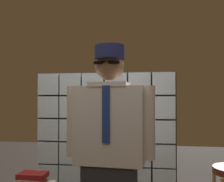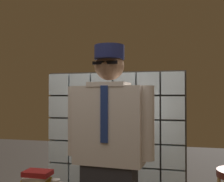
{
  "view_description": "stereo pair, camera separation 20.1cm",
  "coord_description": "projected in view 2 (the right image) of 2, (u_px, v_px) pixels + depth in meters",
  "views": [
    {
      "loc": [
        0.55,
        -1.67,
        1.36
      ],
      "look_at": [
        0.25,
        0.42,
        1.4
      ],
      "focal_mm": 43.41,
      "sensor_mm": 36.0,
      "label": 1
    },
    {
      "loc": [
        0.75,
        -1.63,
        1.36
      ],
      "look_at": [
        0.25,
        0.42,
        1.4
      ],
      "focal_mm": 43.41,
      "sensor_mm": 36.0,
      "label": 2
    }
  ],
  "objects": [
    {
      "name": "glass_block_wall",
      "position": [
        114.0,
        142.0,
        3.22
      ],
      "size": [
        1.68,
        0.1,
        1.68
      ],
      "color": "silver",
      "rests_on": "ground"
    },
    {
      "name": "book_stack",
      "position": [
        36.0,
        180.0,
        2.38
      ],
      "size": [
        0.25,
        0.22,
        0.18
      ],
      "color": "#1E592D",
      "rests_on": "side_table"
    },
    {
      "name": "standing_person",
      "position": [
        109.0,
        154.0,
        2.08
      ],
      "size": [
        0.7,
        0.31,
        1.75
      ],
      "rotation": [
        0.0,
        0.0,
        -0.07
      ],
      "color": "#28282D",
      "rests_on": "ground"
    }
  ]
}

